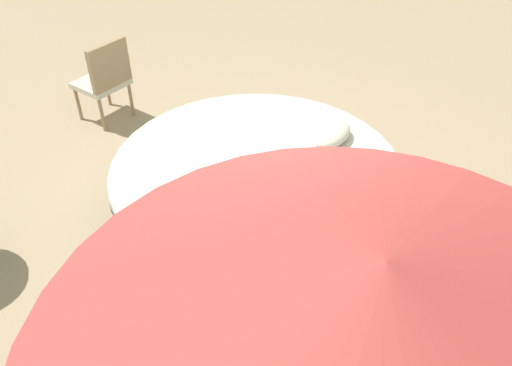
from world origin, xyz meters
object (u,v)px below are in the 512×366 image
(throw_pillow_1, at_px, (346,178))
(throw_pillow_2, at_px, (332,134))
(throw_pillow_0, at_px, (286,217))
(side_table, at_px, (87,316))
(round_bed, at_px, (256,187))
(patio_umbrella, at_px, (375,311))
(patio_chair, at_px, (105,77))

(throw_pillow_1, height_order, throw_pillow_2, throw_pillow_1)
(throw_pillow_0, relative_size, throw_pillow_1, 1.11)
(throw_pillow_2, height_order, side_table, throw_pillow_2)
(round_bed, height_order, throw_pillow_1, throw_pillow_1)
(throw_pillow_2, xyz_separation_m, patio_umbrella, (-2.67, -1.39, 1.29))
(patio_umbrella, bearing_deg, round_bed, 41.80)
(throw_pillow_2, xyz_separation_m, patio_chair, (-0.29, 2.71, -0.06))
(throw_pillow_1, xyz_separation_m, throw_pillow_2, (0.55, 0.41, -0.01))
(patio_chair, height_order, patio_umbrella, patio_umbrella)
(throw_pillow_0, height_order, patio_umbrella, patio_umbrella)
(throw_pillow_2, xyz_separation_m, side_table, (-2.49, 0.60, -0.41))
(throw_pillow_0, height_order, side_table, throw_pillow_0)
(round_bed, distance_m, patio_chair, 2.38)
(throw_pillow_2, height_order, patio_umbrella, patio_umbrella)
(patio_chair, relative_size, patio_umbrella, 0.42)
(round_bed, xyz_separation_m, throw_pillow_2, (0.69, -0.38, 0.34))
(throw_pillow_0, xyz_separation_m, patio_chair, (0.95, 2.97, -0.09))
(throw_pillow_2, bearing_deg, patio_chair, 96.08)
(patio_umbrella, bearing_deg, throw_pillow_0, 38.35)
(throw_pillow_2, bearing_deg, side_table, 166.40)
(patio_umbrella, xyz_separation_m, side_table, (0.17, 1.99, -1.70))
(throw_pillow_2, bearing_deg, throw_pillow_0, -168.20)
(side_table, bearing_deg, patio_chair, 43.66)
(throw_pillow_2, relative_size, patio_chair, 0.49)
(throw_pillow_2, distance_m, patio_chair, 2.72)
(side_table, bearing_deg, throw_pillow_0, -34.61)
(patio_chair, bearing_deg, round_bed, -97.48)
(throw_pillow_1, bearing_deg, throw_pillow_0, 167.87)
(round_bed, bearing_deg, patio_chair, 80.17)
(throw_pillow_1, height_order, side_table, throw_pillow_1)
(round_bed, distance_m, side_table, 1.82)
(throw_pillow_0, height_order, throw_pillow_2, throw_pillow_0)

